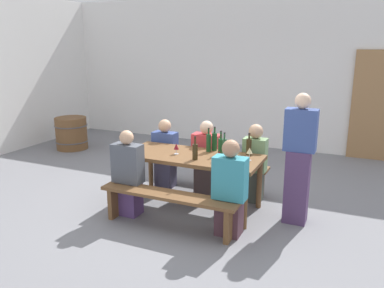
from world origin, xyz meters
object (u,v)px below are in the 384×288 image
wine_glass_0 (249,151)px  wine_barrel (71,133)px  wooden_door (376,106)px  wine_bottle_2 (209,142)px  seated_guest_far_1 (206,160)px  bench_near (168,201)px  wine_bottle_4 (221,146)px  tasting_table (192,161)px  wine_bottle_5 (195,151)px  wine_bottle_0 (224,148)px  seated_guest_near_1 (230,191)px  standing_host (299,162)px  wine_glass_1 (219,155)px  wine_glass_2 (176,147)px  bench_far (211,168)px  seated_guest_far_2 (255,165)px  seated_guest_near_0 (128,176)px  seated_guest_far_0 (165,155)px  wine_bottle_1 (249,147)px  wine_glass_3 (247,159)px  wine_bottle_3 (214,141)px

wine_glass_0 → wine_barrel: bearing=158.8°
wine_barrel → wooden_door: bearing=16.8°
wine_bottle_2 → seated_guest_far_1: bearing=116.6°
bench_near → wine_bottle_4: size_ratio=5.39×
tasting_table → wine_bottle_5: size_ratio=6.02×
bench_near → wine_bottle_0: wine_bottle_0 is taller
seated_guest_near_1 → standing_host: 0.97m
wine_glass_1 → wine_glass_2: bearing=164.0°
tasting_table → bench_near: (0.00, -0.71, -0.32)m
wine_bottle_5 → wine_glass_1: 0.36m
bench_near → wine_glass_0: size_ratio=10.47×
bench_far → wine_glass_1: 1.19m
wine_glass_2 → standing_host: standing_host is taller
wine_bottle_0 → wine_glass_1: wine_bottle_0 is taller
wine_bottle_2 → seated_guest_far_1: 0.50m
bench_near → seated_guest_far_2: seated_guest_far_2 is taller
bench_far → seated_guest_near_0: bearing=-117.7°
wine_glass_2 → seated_guest_far_1: (0.19, 0.61, -0.33)m
wine_bottle_0 → seated_guest_far_0: wine_bottle_0 is taller
seated_guest_near_0 → seated_guest_far_1: (0.65, 1.11, -0.01)m
bench_near → wine_bottle_5: (0.13, 0.52, 0.51)m
wine_bottle_0 → seated_guest_near_0: 1.31m
bench_near → bench_far: same height
wine_bottle_5 → wine_glass_2: (-0.34, 0.13, -0.01)m
seated_guest_far_1 → wine_bottle_4: bearing=43.1°
tasting_table → bench_far: (0.00, 0.71, -0.32)m
bench_far → wooden_door: bearing=51.4°
wine_glass_2 → wine_barrel: (-3.43, 1.82, -0.51)m
wine_bottle_4 → seated_guest_near_1: seated_guest_near_1 is taller
wine_glass_2 → seated_guest_near_0: 0.75m
wine_glass_1 → wine_barrel: (-4.12, 2.02, -0.53)m
wine_bottle_1 → wine_glass_0: 0.27m
bench_far → wine_glass_3: size_ratio=10.33×
wine_bottle_2 → standing_host: (1.24, -0.13, -0.09)m
wine_bottle_2 → wine_glass_0: bearing=-16.2°
bench_near → bench_far: 1.41m
wine_glass_1 → seated_guest_near_0: 1.23m
seated_guest_near_1 → seated_guest_far_1: seated_guest_near_1 is taller
standing_host → seated_guest_near_0: bearing=18.1°
wine_barrel → standing_host: bearing=-18.2°
wine_bottle_3 → seated_guest_far_0: (-0.90, 0.23, -0.37)m
wine_bottle_3 → seated_guest_far_2: size_ratio=0.30×
wine_bottle_0 → wine_bottle_2: size_ratio=1.01×
wine_bottle_3 → seated_guest_near_0: 1.28m
seated_guest_far_0 → bench_far: bearing=101.9°
wine_bottle_5 → wine_glass_3: size_ratio=1.81×
seated_guest_near_1 → standing_host: standing_host is taller
tasting_table → seated_guest_far_1: (-0.02, 0.56, -0.14)m
wine_bottle_4 → seated_guest_far_2: 0.63m
wine_barrel → seated_guest_far_2: bearing=-15.5°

